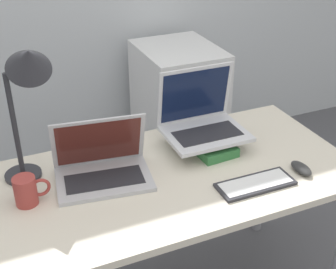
{
  "coord_description": "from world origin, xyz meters",
  "views": [
    {
      "loc": [
        -0.65,
        -1.03,
        1.77
      ],
      "look_at": [
        -0.04,
        0.36,
        0.92
      ],
      "focal_mm": 50.0,
      "sensor_mm": 36.0,
      "label": 1
    }
  ],
  "objects_px": {
    "wireless_keyboard": "(255,184)",
    "desk_lamp": "(27,76)",
    "laptop_left": "(102,167)",
    "mini_fridge": "(178,114)",
    "mug": "(27,191)",
    "book_stack": "(207,141)",
    "laptop_on_books": "(202,120)",
    "mouse": "(301,168)"
  },
  "relations": [
    {
      "from": "wireless_keyboard",
      "to": "desk_lamp",
      "type": "bearing_deg",
      "value": 152.42
    },
    {
      "from": "laptop_left",
      "to": "wireless_keyboard",
      "type": "distance_m",
      "value": 0.59
    },
    {
      "from": "desk_lamp",
      "to": "mini_fridge",
      "type": "relative_size",
      "value": 0.65
    },
    {
      "from": "mug",
      "to": "book_stack",
      "type": "bearing_deg",
      "value": 7.09
    },
    {
      "from": "laptop_left",
      "to": "mug",
      "type": "height_order",
      "value": "laptop_left"
    },
    {
      "from": "book_stack",
      "to": "mini_fridge",
      "type": "height_order",
      "value": "mini_fridge"
    },
    {
      "from": "laptop_on_books",
      "to": "mug",
      "type": "bearing_deg",
      "value": -170.48
    },
    {
      "from": "laptop_on_books",
      "to": "mini_fridge",
      "type": "bearing_deg",
      "value": 71.51
    },
    {
      "from": "laptop_on_books",
      "to": "mug",
      "type": "relative_size",
      "value": 2.64
    },
    {
      "from": "wireless_keyboard",
      "to": "book_stack",
      "type": "bearing_deg",
      "value": 95.79
    },
    {
      "from": "mouse",
      "to": "mug",
      "type": "xyz_separation_m",
      "value": [
        -1.02,
        0.22,
        0.04
      ]
    },
    {
      "from": "book_stack",
      "to": "desk_lamp",
      "type": "distance_m",
      "value": 0.79
    },
    {
      "from": "laptop_left",
      "to": "desk_lamp",
      "type": "bearing_deg",
      "value": 155.93
    },
    {
      "from": "mouse",
      "to": "desk_lamp",
      "type": "bearing_deg",
      "value": 158.51
    },
    {
      "from": "desk_lamp",
      "to": "mini_fridge",
      "type": "xyz_separation_m",
      "value": [
        0.97,
        0.84,
        -0.72
      ]
    },
    {
      "from": "wireless_keyboard",
      "to": "desk_lamp",
      "type": "xyz_separation_m",
      "value": [
        -0.72,
        0.38,
        0.41
      ]
    },
    {
      "from": "book_stack",
      "to": "mug",
      "type": "xyz_separation_m",
      "value": [
        -0.77,
        -0.1,
        0.02
      ]
    },
    {
      "from": "wireless_keyboard",
      "to": "mug",
      "type": "relative_size",
      "value": 2.34
    },
    {
      "from": "laptop_on_books",
      "to": "mini_fridge",
      "type": "xyz_separation_m",
      "value": [
        0.29,
        0.86,
        -0.42
      ]
    },
    {
      "from": "wireless_keyboard",
      "to": "mini_fridge",
      "type": "relative_size",
      "value": 0.35
    },
    {
      "from": "book_stack",
      "to": "mini_fridge",
      "type": "xyz_separation_m",
      "value": [
        0.27,
        0.89,
        -0.34
      ]
    },
    {
      "from": "laptop_on_books",
      "to": "wireless_keyboard",
      "type": "xyz_separation_m",
      "value": [
        0.05,
        -0.36,
        -0.11
      ]
    },
    {
      "from": "book_stack",
      "to": "laptop_left",
      "type": "bearing_deg",
      "value": -174.6
    },
    {
      "from": "mouse",
      "to": "mug",
      "type": "relative_size",
      "value": 0.85
    },
    {
      "from": "book_stack",
      "to": "mug",
      "type": "bearing_deg",
      "value": -172.91
    },
    {
      "from": "book_stack",
      "to": "mini_fridge",
      "type": "distance_m",
      "value": 0.99
    },
    {
      "from": "laptop_left",
      "to": "desk_lamp",
      "type": "distance_m",
      "value": 0.44
    },
    {
      "from": "laptop_on_books",
      "to": "wireless_keyboard",
      "type": "relative_size",
      "value": 1.13
    },
    {
      "from": "laptop_left",
      "to": "mini_fridge",
      "type": "xyz_separation_m",
      "value": [
        0.75,
        0.93,
        -0.35
      ]
    },
    {
      "from": "wireless_keyboard",
      "to": "mouse",
      "type": "distance_m",
      "value": 0.22
    },
    {
      "from": "book_stack",
      "to": "mug",
      "type": "relative_size",
      "value": 2.2
    },
    {
      "from": "laptop_left",
      "to": "mouse",
      "type": "distance_m",
      "value": 0.78
    },
    {
      "from": "laptop_left",
      "to": "laptop_on_books",
      "type": "xyz_separation_m",
      "value": [
        0.47,
        0.08,
        0.07
      ]
    },
    {
      "from": "laptop_on_books",
      "to": "mouse",
      "type": "bearing_deg",
      "value": -53.35
    },
    {
      "from": "book_stack",
      "to": "mouse",
      "type": "xyz_separation_m",
      "value": [
        0.25,
        -0.32,
        -0.01
      ]
    },
    {
      "from": "laptop_on_books",
      "to": "wireless_keyboard",
      "type": "bearing_deg",
      "value": -82.85
    },
    {
      "from": "book_stack",
      "to": "desk_lamp",
      "type": "bearing_deg",
      "value": 175.85
    },
    {
      "from": "desk_lamp",
      "to": "book_stack",
      "type": "bearing_deg",
      "value": -4.15
    },
    {
      "from": "book_stack",
      "to": "wireless_keyboard",
      "type": "distance_m",
      "value": 0.33
    },
    {
      "from": "laptop_on_books",
      "to": "book_stack",
      "type": "bearing_deg",
      "value": -69.33
    },
    {
      "from": "book_stack",
      "to": "wireless_keyboard",
      "type": "bearing_deg",
      "value": -84.21
    },
    {
      "from": "desk_lamp",
      "to": "mini_fridge",
      "type": "distance_m",
      "value": 1.47
    }
  ]
}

